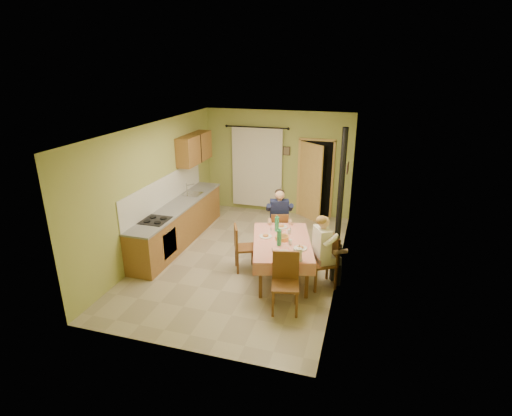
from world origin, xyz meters
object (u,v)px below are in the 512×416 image
(chair_left, at_px, (244,256))
(chair_far, at_px, (279,239))
(man_far, at_px, (279,214))
(dining_table, at_px, (282,259))
(stove_flue, at_px, (339,213))
(chair_near, at_px, (285,295))
(man_right, at_px, (324,243))
(chair_right, at_px, (322,272))

(chair_left, bearing_deg, chair_far, 130.78)
(chair_left, height_order, man_far, man_far)
(chair_far, bearing_deg, dining_table, -91.09)
(chair_far, distance_m, stove_flue, 1.46)
(dining_table, xyz_separation_m, chair_left, (-0.78, 0.05, -0.09))
(chair_far, xyz_separation_m, chair_near, (0.62, -2.18, 0.00))
(dining_table, xyz_separation_m, stove_flue, (0.96, 1.09, 0.65))
(man_far, bearing_deg, man_right, -64.84)
(dining_table, relative_size, chair_near, 2.02)
(chair_right, bearing_deg, man_far, 12.60)
(dining_table, height_order, chair_near, chair_near)
(man_right, bearing_deg, man_far, 12.07)
(chair_near, xyz_separation_m, man_right, (0.49, 0.96, 0.59))
(dining_table, xyz_separation_m, man_far, (-0.31, 1.09, 0.50))
(chair_far, relative_size, chair_right, 0.90)
(chair_far, xyz_separation_m, man_right, (1.11, -1.22, 0.59))
(dining_table, height_order, chair_far, chair_far)
(chair_far, relative_size, man_right, 0.67)
(dining_table, distance_m, chair_right, 0.83)
(stove_flue, bearing_deg, chair_far, -179.59)
(dining_table, bearing_deg, stove_flue, 33.03)
(dining_table, height_order, man_right, man_right)
(chair_right, bearing_deg, dining_table, 50.71)
(chair_near, distance_m, man_far, 2.35)
(man_far, bearing_deg, chair_far, -90.00)
(chair_far, height_order, chair_near, chair_near)
(chair_near, distance_m, stove_flue, 2.39)
(man_far, relative_size, man_right, 1.00)
(chair_right, height_order, chair_left, chair_right)
(chair_near, distance_m, chair_left, 1.58)
(chair_near, relative_size, chair_left, 1.06)
(chair_far, xyz_separation_m, stove_flue, (1.27, 0.01, 0.74))
(dining_table, xyz_separation_m, chair_near, (0.31, -1.10, -0.09))
(man_right, bearing_deg, stove_flue, -37.32)
(chair_left, xyz_separation_m, man_right, (1.58, -0.19, 0.59))
(chair_far, height_order, man_right, man_right)
(chair_right, xyz_separation_m, man_right, (-0.01, -0.01, 0.59))
(chair_near, bearing_deg, chair_far, -86.18)
(man_far, relative_size, stove_flue, 0.50)
(dining_table, height_order, chair_right, chair_right)
(chair_left, bearing_deg, man_right, 58.58)
(chair_right, height_order, stove_flue, stove_flue)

